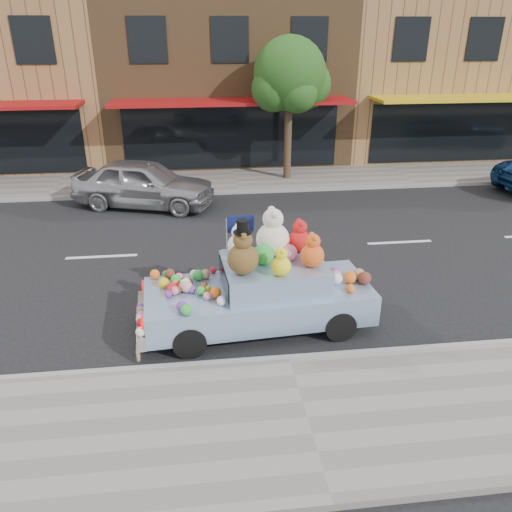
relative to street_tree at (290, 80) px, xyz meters
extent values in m
plane|color=black|center=(-2.03, -6.55, -3.69)|extent=(120.00, 120.00, 0.00)
cube|color=gray|center=(-2.03, -13.05, -3.63)|extent=(60.00, 3.00, 0.12)
cube|color=gray|center=(-2.03, -0.05, -3.63)|extent=(60.00, 3.00, 0.12)
cube|color=gray|center=(-2.03, -11.55, -3.63)|extent=(60.00, 0.12, 0.13)
cube|color=gray|center=(-2.03, -1.55, -3.63)|extent=(60.00, 0.12, 0.13)
cube|color=black|center=(-9.03, 1.43, 1.31)|extent=(1.40, 0.06, 1.60)
cube|color=brown|center=(-2.03, 5.45, -0.19)|extent=(10.00, 8.00, 7.00)
cube|color=black|center=(-2.03, 1.43, -2.29)|extent=(8.50, 0.06, 2.40)
cube|color=#9B0E10|center=(-2.03, 0.55, -0.79)|extent=(9.00, 1.80, 0.12)
cube|color=black|center=(-5.03, 1.43, 1.31)|extent=(1.40, 0.06, 1.60)
cube|color=black|center=(-2.03, 1.43, 1.31)|extent=(1.40, 0.06, 1.60)
cube|color=black|center=(0.97, 1.43, 1.31)|extent=(1.40, 0.06, 1.60)
cube|color=olive|center=(7.97, 5.45, -0.19)|extent=(10.00, 8.00, 7.00)
cube|color=black|center=(7.97, 1.43, -2.29)|extent=(8.50, 0.06, 2.40)
cube|color=gold|center=(7.97, 0.55, -0.79)|extent=(9.00, 1.80, 0.12)
cube|color=black|center=(4.97, 1.43, 1.31)|extent=(1.40, 0.06, 1.60)
cube|color=black|center=(7.97, 1.43, 1.31)|extent=(1.40, 0.06, 1.60)
cylinder|color=#38281C|center=(-0.03, -0.05, -2.09)|extent=(0.28, 0.28, 3.20)
sphere|color=#204313|center=(-0.03, -0.05, 0.23)|extent=(2.60, 2.60, 2.60)
sphere|color=#204313|center=(0.67, 0.25, -0.17)|extent=(1.80, 1.80, 1.80)
sphere|color=#204313|center=(-0.63, -0.25, -0.27)|extent=(1.60, 1.60, 1.60)
sphere|color=#204313|center=(0.17, -0.65, -0.37)|extent=(1.40, 1.40, 1.40)
sphere|color=#204313|center=(-0.33, 0.55, -0.07)|extent=(1.60, 1.60, 1.60)
imported|color=#A1A1A6|center=(-5.22, -2.56, -2.92)|extent=(4.91, 3.14, 1.56)
cylinder|color=black|center=(-0.96, -10.94, -3.39)|extent=(0.61, 0.24, 0.60)
cylinder|color=black|center=(-1.07, -9.39, -3.39)|extent=(0.61, 0.24, 0.60)
cylinder|color=black|center=(-3.75, -11.15, -3.39)|extent=(0.61, 0.24, 0.60)
cylinder|color=black|center=(-3.87, -9.59, -3.39)|extent=(0.61, 0.24, 0.60)
cube|color=#8BA7CF|center=(-2.41, -10.27, -3.14)|extent=(4.41, 2.01, 0.60)
cube|color=#8BA7CF|center=(-2.11, -10.25, -2.59)|extent=(2.00, 1.64, 0.50)
cube|color=silver|center=(-4.63, -10.43, -3.29)|extent=(0.29, 1.79, 0.26)
cube|color=red|center=(-4.53, -11.11, -2.97)|extent=(0.08, 0.28, 0.16)
cube|color=red|center=(-4.63, -9.75, -2.97)|extent=(0.08, 0.28, 0.16)
cube|color=black|center=(-3.06, -10.32, -2.59)|extent=(0.14, 1.30, 0.40)
sphere|color=#563A18|center=(-2.74, -10.64, -2.06)|extent=(0.57, 0.57, 0.57)
sphere|color=#563A18|center=(-2.74, -10.64, -1.70)|extent=(0.35, 0.35, 0.35)
sphere|color=#563A18|center=(-2.74, -10.77, -1.58)|extent=(0.13, 0.13, 0.13)
sphere|color=#563A18|center=(-2.74, -10.52, -1.58)|extent=(0.13, 0.13, 0.13)
cylinder|color=black|center=(-2.74, -10.64, -1.55)|extent=(0.33, 0.33, 0.02)
cylinder|color=black|center=(-2.74, -10.64, -1.44)|extent=(0.21, 0.21, 0.22)
sphere|color=beige|center=(-2.09, -9.89, -2.02)|extent=(0.65, 0.65, 0.65)
sphere|color=beige|center=(-2.09, -9.89, -1.60)|extent=(0.40, 0.40, 0.40)
sphere|color=beige|center=(-2.09, -10.03, -1.47)|extent=(0.15, 0.15, 0.15)
sphere|color=beige|center=(-2.09, -9.75, -1.47)|extent=(0.15, 0.15, 0.15)
sphere|color=#ED4C16|center=(-1.44, -10.50, -2.12)|extent=(0.44, 0.44, 0.44)
sphere|color=#ED4C16|center=(-1.44, -10.50, -1.84)|extent=(0.27, 0.27, 0.27)
sphere|color=#ED4C16|center=(-1.44, -10.59, -1.75)|extent=(0.10, 0.10, 0.10)
sphere|color=#ED4C16|center=(-1.44, -10.40, -1.75)|extent=(0.10, 0.10, 0.10)
sphere|color=#B31313|center=(-1.54, -9.80, -2.12)|extent=(0.45, 0.45, 0.45)
sphere|color=#B31313|center=(-1.54, -9.80, -1.83)|extent=(0.28, 0.28, 0.28)
sphere|color=#B31313|center=(-1.54, -9.90, -1.74)|extent=(0.11, 0.11, 0.11)
sphere|color=#B31313|center=(-1.54, -9.71, -1.74)|extent=(0.11, 0.11, 0.11)
sphere|color=white|center=(-2.75, -9.84, -2.13)|extent=(0.43, 0.43, 0.43)
sphere|color=white|center=(-2.75, -9.84, -1.85)|extent=(0.27, 0.27, 0.27)
sphere|color=white|center=(-2.75, -9.94, -1.77)|extent=(0.10, 0.10, 0.10)
sphere|color=white|center=(-2.75, -9.75, -1.77)|extent=(0.10, 0.10, 0.10)
sphere|color=yellow|center=(-2.07, -10.80, -2.16)|extent=(0.36, 0.36, 0.36)
sphere|color=yellow|center=(-2.07, -10.80, -1.93)|extent=(0.22, 0.22, 0.22)
sphere|color=yellow|center=(-2.07, -10.87, -1.86)|extent=(0.08, 0.08, 0.08)
sphere|color=yellow|center=(-2.07, -10.72, -1.86)|extent=(0.08, 0.08, 0.08)
sphere|color=green|center=(-2.31, -10.26, -2.16)|extent=(0.40, 0.40, 0.40)
sphere|color=#D26983|center=(-1.82, -10.18, -2.19)|extent=(0.32, 0.32, 0.32)
sphere|color=green|center=(-3.98, -9.96, -2.74)|extent=(0.20, 0.20, 0.20)
sphere|color=green|center=(-3.55, -9.83, -2.74)|extent=(0.22, 0.22, 0.22)
sphere|color=#5C2A1A|center=(-3.93, -10.34, -2.77)|extent=(0.14, 0.14, 0.14)
sphere|color=#FAF2C7|center=(-3.79, -10.18, -2.74)|extent=(0.21, 0.21, 0.21)
sphere|color=#D26983|center=(-3.92, -9.84, -2.76)|extent=(0.17, 0.17, 0.17)
sphere|color=#AB121E|center=(-4.04, -10.30, -2.74)|extent=(0.20, 0.20, 0.20)
sphere|color=#AB121E|center=(-4.06, -10.37, -2.76)|extent=(0.17, 0.17, 0.17)
sphere|color=olive|center=(-3.41, -9.79, -2.75)|extent=(0.20, 0.20, 0.20)
sphere|color=#F25C16|center=(-3.98, -9.95, -2.75)|extent=(0.19, 0.19, 0.19)
sphere|color=green|center=(-3.50, -10.45, -2.75)|extent=(0.18, 0.18, 0.18)
sphere|color=#682C88|center=(-3.85, -11.01, -2.74)|extent=(0.20, 0.20, 0.20)
sphere|color=#5C2A1A|center=(-3.72, -10.05, -2.77)|extent=(0.14, 0.14, 0.14)
sphere|color=#F25C16|center=(-3.24, -10.58, -2.74)|extent=(0.21, 0.21, 0.21)
sphere|color=#682C88|center=(-3.69, -10.35, -2.76)|extent=(0.17, 0.17, 0.17)
sphere|color=white|center=(-3.15, -10.87, -2.76)|extent=(0.18, 0.18, 0.18)
sphere|color=#AB121E|center=(-3.24, -9.56, -2.78)|extent=(0.13, 0.13, 0.13)
sphere|color=gold|center=(-4.20, -10.06, -2.74)|extent=(0.20, 0.20, 0.20)
sphere|color=#5C2A1A|center=(-3.45, -10.29, -2.75)|extent=(0.18, 0.18, 0.18)
sphere|color=green|center=(-3.77, -11.14, -2.74)|extent=(0.21, 0.21, 0.21)
sphere|color=white|center=(-3.63, -9.73, -2.76)|extent=(0.17, 0.17, 0.17)
sphere|color=gold|center=(-3.38, -10.34, -2.78)|extent=(0.13, 0.13, 0.13)
sphere|color=olive|center=(-3.76, -10.00, -2.75)|extent=(0.18, 0.18, 0.18)
sphere|color=#F25C16|center=(-4.40, -9.67, -2.75)|extent=(0.20, 0.20, 0.20)
sphere|color=#5C2A1A|center=(-4.10, -9.68, -2.74)|extent=(0.20, 0.20, 0.20)
sphere|color=#D26983|center=(-4.00, -10.38, -2.76)|extent=(0.16, 0.16, 0.16)
sphere|color=#682C88|center=(-4.01, -10.28, -2.76)|extent=(0.16, 0.16, 0.16)
sphere|color=#F25C16|center=(-3.99, -10.03, -2.78)|extent=(0.14, 0.14, 0.14)
sphere|color=green|center=(-4.19, -9.62, -2.77)|extent=(0.14, 0.14, 0.14)
sphere|color=#D26983|center=(-3.82, -10.26, -2.75)|extent=(0.19, 0.19, 0.19)
sphere|color=#D26983|center=(-3.40, -10.63, -2.77)|extent=(0.16, 0.16, 0.16)
sphere|color=#682C88|center=(-4.11, -10.47, -2.77)|extent=(0.14, 0.14, 0.14)
sphere|color=#AB121E|center=(-3.88, -10.17, -2.77)|extent=(0.14, 0.14, 0.14)
sphere|color=#D8A88C|center=(-3.76, -10.32, -2.72)|extent=(0.22, 0.22, 0.22)
sphere|color=olive|center=(-4.62, -10.49, -3.08)|extent=(0.17, 0.17, 0.17)
sphere|color=green|center=(-4.61, -10.73, -3.09)|extent=(0.15, 0.15, 0.15)
sphere|color=#682C88|center=(-4.63, -10.39, -3.08)|extent=(0.18, 0.18, 0.18)
sphere|color=#AB121E|center=(-4.59, -10.91, -3.09)|extent=(0.16, 0.16, 0.16)
sphere|color=#FAF2C7|center=(-4.57, -11.21, -3.08)|extent=(0.17, 0.17, 0.17)
sphere|color=olive|center=(-4.60, -10.80, -3.10)|extent=(0.13, 0.13, 0.13)
sphere|color=#D26983|center=(-4.61, -10.68, -3.07)|extent=(0.18, 0.18, 0.18)
sphere|color=#5C2A1A|center=(-4.60, -10.83, -3.09)|extent=(0.16, 0.16, 0.16)
sphere|color=white|center=(-4.60, -10.80, -3.08)|extent=(0.17, 0.17, 0.17)
sphere|color=#AB121E|center=(-4.57, -11.18, -3.08)|extent=(0.16, 0.16, 0.16)
sphere|color=#5C2A1A|center=(-0.36, -10.39, -2.72)|extent=(0.25, 0.25, 0.25)
sphere|color=olive|center=(-0.42, -10.20, -2.72)|extent=(0.24, 0.24, 0.24)
sphere|color=#D26983|center=(-0.86, -10.13, -2.74)|extent=(0.21, 0.21, 0.21)
sphere|color=white|center=(-0.90, -10.32, -2.73)|extent=(0.23, 0.23, 0.23)
sphere|color=#F25C16|center=(-0.73, -10.67, -2.76)|extent=(0.16, 0.16, 0.16)
sphere|color=#F25C16|center=(-0.63, -10.31, -2.72)|extent=(0.25, 0.25, 0.25)
sphere|color=#682C88|center=(-0.88, -10.04, -2.74)|extent=(0.21, 0.21, 0.21)
sphere|color=#682C88|center=(-1.10, -9.79, -2.72)|extent=(0.25, 0.25, 0.25)
cylinder|color=#997A54|center=(-4.64, -11.29, -3.53)|extent=(0.06, 0.06, 0.17)
sphere|color=#997A54|center=(-4.64, -11.29, -3.43)|extent=(0.07, 0.07, 0.07)
cylinder|color=#997A54|center=(-4.65, -11.19, -3.53)|extent=(0.06, 0.06, 0.17)
sphere|color=#997A54|center=(-4.65, -11.19, -3.43)|extent=(0.07, 0.07, 0.07)
cylinder|color=#997A54|center=(-4.66, -11.09, -3.53)|extent=(0.06, 0.06, 0.17)
sphere|color=#997A54|center=(-4.66, -11.09, -3.43)|extent=(0.07, 0.07, 0.07)
cylinder|color=#997A54|center=(-4.67, -10.99, -3.53)|extent=(0.06, 0.06, 0.17)
sphere|color=#997A54|center=(-4.67, -10.99, -3.43)|extent=(0.07, 0.07, 0.07)
cylinder|color=#997A54|center=(-4.67, -10.89, -3.53)|extent=(0.06, 0.06, 0.17)
sphere|color=#997A54|center=(-4.67, -10.89, -3.43)|extent=(0.07, 0.07, 0.07)
cylinder|color=#997A54|center=(-4.68, -10.79, -3.53)|extent=(0.06, 0.06, 0.17)
sphere|color=#997A54|center=(-4.68, -10.79, -3.43)|extent=(0.07, 0.07, 0.07)
cylinder|color=#997A54|center=(-4.69, -10.69, -3.53)|extent=(0.06, 0.06, 0.17)
sphere|color=#997A54|center=(-4.69, -10.69, -3.43)|extent=(0.07, 0.07, 0.07)
cylinder|color=#997A54|center=(-4.70, -10.59, -3.53)|extent=(0.06, 0.06, 0.17)
sphere|color=#997A54|center=(-4.70, -10.59, -3.43)|extent=(0.07, 0.07, 0.07)
cylinder|color=#997A54|center=(-4.70, -10.49, -3.53)|extent=(0.06, 0.06, 0.17)
sphere|color=#997A54|center=(-4.70, -10.49, -3.43)|extent=(0.07, 0.07, 0.07)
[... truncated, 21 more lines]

